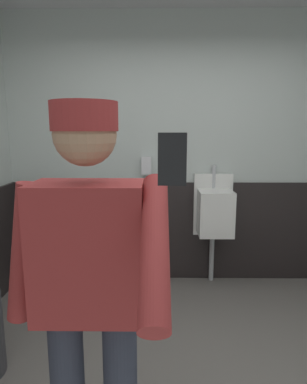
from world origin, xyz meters
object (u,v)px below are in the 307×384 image
at_px(urinal_solo, 215,212).
at_px(cell_phone, 172,159).
at_px(soap_dispenser, 146,166).
at_px(person, 90,283).

xyz_separation_m(urinal_solo, cell_phone, (-0.55, -2.57, 0.75)).
bearing_deg(soap_dispenser, person, -93.91).
height_order(person, cell_phone, person).
bearing_deg(urinal_solo, cell_phone, -102.08).
bearing_deg(urinal_solo, person, -112.14).
xyz_separation_m(person, soap_dispenser, (0.15, 2.19, 0.23)).
bearing_deg(person, soap_dispenser, 86.09).
bearing_deg(person, urinal_solo, 67.86).
relative_size(person, soap_dispenser, 9.37).
bearing_deg(cell_phone, person, 123.04).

